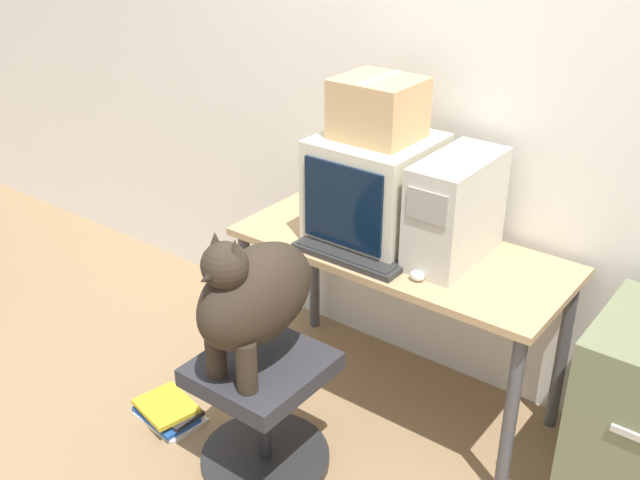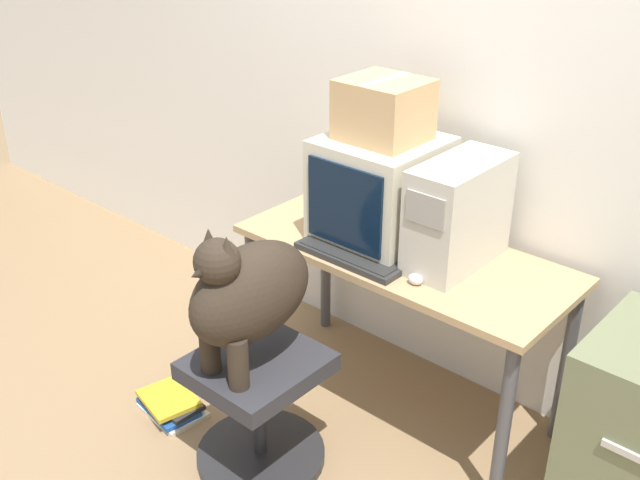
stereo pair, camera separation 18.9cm
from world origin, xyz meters
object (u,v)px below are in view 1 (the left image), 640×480
Objects in this scene: crt_monitor at (375,188)px; cardboard_box at (378,108)px; dog at (253,295)px; book_stack_floor at (169,412)px; pc_tower at (456,209)px; office_chair at (263,408)px; keyboard at (349,255)px.

cardboard_box is (0.00, 0.00, 0.33)m from crt_monitor.
crt_monitor is 0.79× the size of dog.
dog is 0.89m from book_stack_floor.
cardboard_box is (-0.35, -0.02, 0.33)m from pc_tower.
office_chair is 0.88× the size of dog.
keyboard is 1.51× the size of cardboard_box.
keyboard is 0.80× the size of dog.
keyboard is at bearing -80.82° from crt_monitor.
crt_monitor is 0.35m from pc_tower.
keyboard is at bearing 81.46° from dog.
book_stack_floor is (-0.53, -0.73, -1.24)m from cardboard_box.
pc_tower is at bearing 60.97° from office_chair.
book_stack_floor is at bearing -176.60° from dog.
crt_monitor is 0.72m from dog.
dog is 1.89× the size of cardboard_box.
cardboard_box is at bearing -176.97° from pc_tower.
crt_monitor is at bearing 99.18° from keyboard.
office_chair is at bearing -99.09° from keyboard.
dog reaches higher than book_stack_floor.
pc_tower is 0.90× the size of office_chair.
office_chair is 1.70× the size of book_stack_floor.
pc_tower is 1.47m from book_stack_floor.
crt_monitor reaches higher than dog.
pc_tower reaches higher than office_chair.
pc_tower is 0.99× the size of keyboard.
cardboard_box is 1.02× the size of book_stack_floor.
cardboard_box is at bearing 90.00° from crt_monitor.
pc_tower reaches higher than book_stack_floor.
pc_tower reaches higher than keyboard.
keyboard is at bearing 80.91° from office_chair.
dog is at bearing -118.03° from pc_tower.
dog is at bearing -92.95° from crt_monitor.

